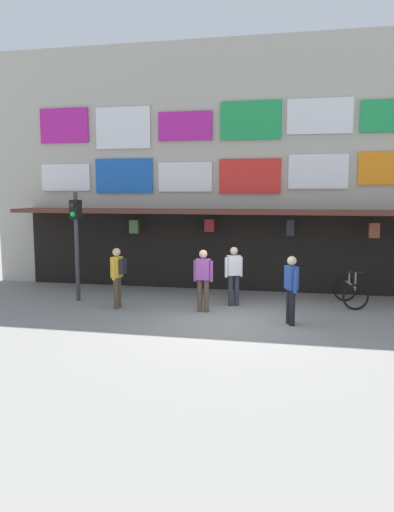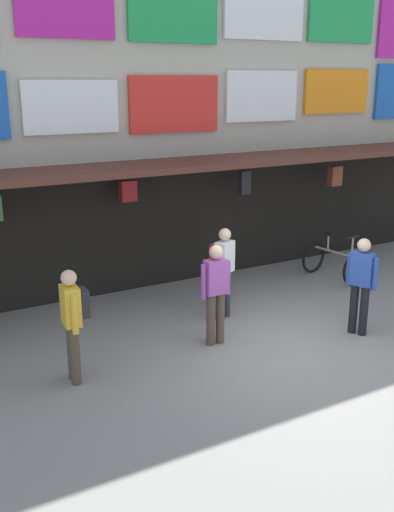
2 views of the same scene
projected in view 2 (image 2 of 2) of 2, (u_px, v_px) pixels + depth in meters
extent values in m
plane|color=gray|center=(291.00, 351.00, 9.40)|extent=(80.00, 80.00, 0.00)
cube|color=#B2AD9E|center=(160.00, 88.00, 12.09)|extent=(18.00, 1.20, 8.00)
cube|color=#592D23|center=(191.00, 164.00, 11.41)|extent=(15.30, 1.40, 0.12)
cube|color=#B71E93|center=(65.00, 11.00, 10.18)|extent=(1.78, 0.08, 0.91)
cube|color=green|center=(174.00, 10.00, 11.14)|extent=(1.90, 0.08, 1.18)
cube|color=white|center=(264.00, 13.00, 12.12)|extent=(1.97, 0.08, 1.06)
cube|color=green|center=(341.00, 20.00, 13.13)|extent=(1.86, 0.08, 0.94)
cube|color=white|center=(71.00, 107.00, 10.64)|extent=(1.79, 0.08, 0.95)
cube|color=red|center=(175.00, 104.00, 11.63)|extent=(1.95, 0.08, 1.09)
cube|color=white|center=(262.00, 96.00, 12.59)|extent=(1.81, 0.08, 1.05)
cube|color=orange|center=(337.00, 92.00, 13.56)|extent=(1.86, 0.08, 0.98)
cylinder|color=black|center=(127.00, 175.00, 11.09)|extent=(0.02, 0.02, 0.20)
cube|color=maroon|center=(128.00, 191.00, 11.18)|extent=(0.31, 0.18, 0.39)
cylinder|color=black|center=(245.00, 167.00, 12.12)|extent=(0.02, 0.02, 0.17)
cube|color=#232328|center=(245.00, 182.00, 12.22)|extent=(0.23, 0.14, 0.48)
cylinder|color=black|center=(336.00, 161.00, 13.23)|extent=(0.02, 0.02, 0.24)
cube|color=brown|center=(335.00, 176.00, 13.32)|extent=(0.30, 0.18, 0.44)
cube|color=black|center=(175.00, 225.00, 12.36)|extent=(15.30, 0.04, 2.50)
torus|color=black|center=(354.00, 269.00, 12.35)|extent=(0.72, 0.18, 0.72)
torus|color=black|center=(313.00, 257.00, 13.17)|extent=(0.72, 0.18, 0.72)
cylinder|color=#A3998E|center=(334.00, 252.00, 12.69)|extent=(0.21, 0.99, 0.05)
cylinder|color=#A3998E|center=(328.00, 243.00, 12.77)|extent=(0.04, 0.04, 0.35)
cube|color=black|center=(329.00, 234.00, 12.71)|extent=(0.13, 0.21, 0.06)
cylinder|color=#A3998E|center=(352.00, 249.00, 12.29)|extent=(0.04, 0.04, 0.50)
cylinder|color=black|center=(353.00, 237.00, 12.22)|extent=(0.44, 0.11, 0.04)
cylinder|color=#2D2D38|center=(227.00, 294.00, 10.69)|extent=(0.14, 0.14, 0.88)
cylinder|color=#2D2D38|center=(221.00, 296.00, 10.54)|extent=(0.14, 0.14, 0.88)
cube|color=white|center=(225.00, 257.00, 10.41)|extent=(0.42, 0.36, 0.56)
sphere|color=beige|center=(225.00, 234.00, 10.29)|extent=(0.22, 0.22, 0.22)
cylinder|color=white|center=(231.00, 257.00, 10.60)|extent=(0.09, 0.09, 0.56)
cylinder|color=white|center=(218.00, 263.00, 10.25)|extent=(0.09, 0.09, 0.56)
cube|color=maroon|center=(217.00, 254.00, 10.49)|extent=(0.32, 0.27, 0.40)
cylinder|color=brown|center=(220.00, 318.00, 9.60)|extent=(0.14, 0.14, 0.88)
cylinder|color=brown|center=(211.00, 320.00, 9.52)|extent=(0.14, 0.14, 0.88)
cube|color=#9E4CA8|center=(216.00, 277.00, 9.35)|extent=(0.37, 0.23, 0.56)
sphere|color=beige|center=(216.00, 252.00, 9.24)|extent=(0.22, 0.22, 0.22)
cylinder|color=#9E4CA8|center=(228.00, 278.00, 9.46)|extent=(0.09, 0.09, 0.56)
cylinder|color=#9E4CA8|center=(204.00, 282.00, 9.27)|extent=(0.09, 0.09, 0.56)
cylinder|color=brown|center=(75.00, 356.00, 8.28)|extent=(0.14, 0.14, 0.88)
cylinder|color=brown|center=(72.00, 350.00, 8.43)|extent=(0.14, 0.14, 0.88)
cube|color=gold|center=(70.00, 306.00, 8.15)|extent=(0.24, 0.37, 0.56)
sphere|color=beige|center=(69.00, 278.00, 8.03)|extent=(0.22, 0.22, 0.22)
cylinder|color=gold|center=(75.00, 315.00, 7.97)|extent=(0.09, 0.09, 0.56)
cylinder|color=gold|center=(67.00, 304.00, 8.35)|extent=(0.09, 0.09, 0.56)
cube|color=#232328|center=(82.00, 303.00, 8.21)|extent=(0.18, 0.29, 0.40)
cylinder|color=black|center=(354.00, 308.00, 10.00)|extent=(0.14, 0.14, 0.88)
cylinder|color=black|center=(364.00, 310.00, 9.90)|extent=(0.14, 0.14, 0.88)
cube|color=#28479E|center=(362.00, 269.00, 9.74)|extent=(0.35, 0.42, 0.56)
sphere|color=beige|center=(364.00, 245.00, 9.63)|extent=(0.22, 0.22, 0.22)
cylinder|color=#28479E|center=(349.00, 269.00, 9.88)|extent=(0.09, 0.09, 0.56)
cylinder|color=#28479E|center=(375.00, 274.00, 9.64)|extent=(0.09, 0.09, 0.56)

